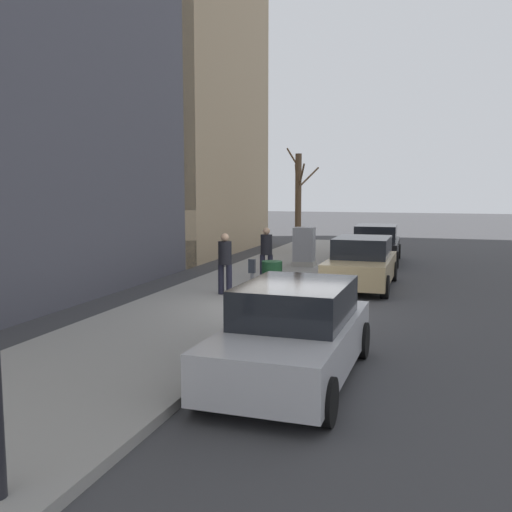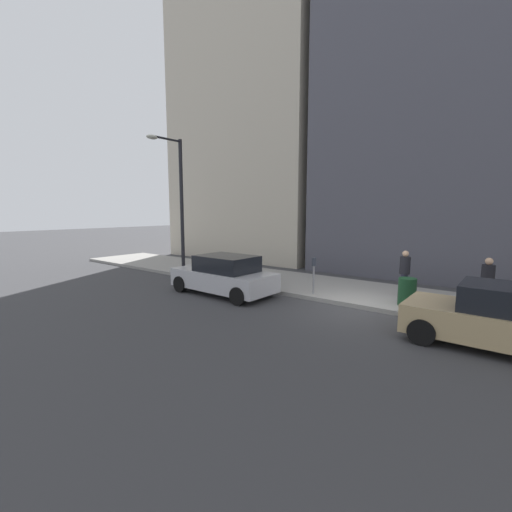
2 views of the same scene
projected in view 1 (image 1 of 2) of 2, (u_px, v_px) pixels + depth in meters
ground_plane at (293, 311)px, 14.03m from camera, size 120.00×120.00×0.00m
sidewalk at (217, 303)px, 14.62m from camera, size 4.00×36.00×0.15m
parked_car_black at (376, 245)px, 23.13m from camera, size 2.04×4.26×1.52m
parked_car_tan at (361, 263)px, 17.33m from camera, size 1.94×4.21×1.52m
parked_car_silver at (294, 334)px, 8.92m from camera, size 2.00×4.24×1.52m
parking_meter at (252, 283)px, 12.22m from camera, size 0.14×0.10×1.35m
utility_box at (304, 247)px, 20.99m from camera, size 0.83×0.61×1.43m
bare_tree at (298, 200)px, 25.54m from camera, size 1.53×2.05×4.73m
trash_bin at (272, 278)px, 15.41m from camera, size 0.56×0.56×0.90m
pedestrian_near_meter at (266, 251)px, 17.56m from camera, size 0.39×0.36×1.66m
pedestrian_midblock at (225, 260)px, 15.32m from camera, size 0.40×0.36×1.66m
office_tower_left at (125, 66)px, 26.94m from camera, size 11.00×11.00×17.57m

